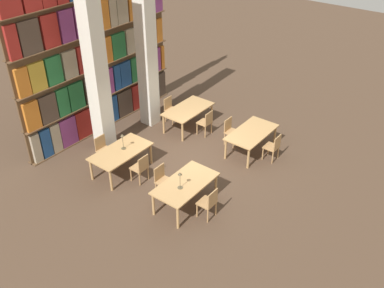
% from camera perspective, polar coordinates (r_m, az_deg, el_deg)
% --- Properties ---
extents(ground_plane, '(40.00, 40.00, 0.00)m').
position_cam_1_polar(ground_plane, '(13.25, -0.43, -2.21)').
color(ground_plane, '#4C3828').
extents(bookshelf_bank, '(6.22, 0.35, 5.50)m').
position_cam_1_polar(bookshelf_bank, '(14.29, -12.37, 11.87)').
color(bookshelf_bank, brown).
rests_on(bookshelf_bank, ground_plane).
extents(pillar_left, '(0.50, 0.50, 6.00)m').
position_cam_1_polar(pillar_left, '(12.74, -12.82, 10.82)').
color(pillar_left, silver).
rests_on(pillar_left, ground_plane).
extents(pillar_center, '(0.50, 0.50, 6.00)m').
position_cam_1_polar(pillar_center, '(14.10, -6.17, 13.60)').
color(pillar_center, silver).
rests_on(pillar_center, ground_plane).
extents(reading_table_0, '(1.81, 0.97, 0.73)m').
position_cam_1_polar(reading_table_0, '(11.22, -0.88, -5.50)').
color(reading_table_0, tan).
rests_on(reading_table_0, ground_plane).
extents(chair_0, '(0.42, 0.40, 0.88)m').
position_cam_1_polar(chair_0, '(10.96, 2.24, -7.80)').
color(chair_0, tan).
rests_on(chair_0, ground_plane).
extents(chair_1, '(0.42, 0.40, 0.88)m').
position_cam_1_polar(chair_1, '(11.71, -3.91, -4.78)').
color(chair_1, tan).
rests_on(chair_1, ground_plane).
extents(desk_lamp_0, '(0.14, 0.14, 0.49)m').
position_cam_1_polar(desk_lamp_0, '(10.81, -1.61, -4.50)').
color(desk_lamp_0, brown).
rests_on(desk_lamp_0, reading_table_0).
extents(reading_table_1, '(1.81, 0.97, 0.73)m').
position_cam_1_polar(reading_table_1, '(13.45, 7.95, 1.35)').
color(reading_table_1, tan).
rests_on(reading_table_1, ground_plane).
extents(chair_2, '(0.42, 0.40, 0.88)m').
position_cam_1_polar(chair_2, '(13.26, 10.77, -0.34)').
color(chair_2, tan).
rests_on(chair_2, ground_plane).
extents(chair_3, '(0.42, 0.40, 0.88)m').
position_cam_1_polar(chair_3, '(13.88, 5.20, 1.79)').
color(chair_3, tan).
rests_on(chair_3, ground_plane).
extents(reading_table_2, '(1.81, 0.97, 0.73)m').
position_cam_1_polar(reading_table_2, '(12.60, -9.46, -1.19)').
color(reading_table_2, tan).
rests_on(reading_table_2, ground_plane).
extents(chair_4, '(0.42, 0.40, 0.88)m').
position_cam_1_polar(chair_4, '(12.23, -6.86, -3.11)').
color(chair_4, tan).
rests_on(chair_4, ground_plane).
extents(chair_5, '(0.42, 0.40, 0.88)m').
position_cam_1_polar(chair_5, '(13.19, -11.73, -0.66)').
color(chair_5, tan).
rests_on(chair_5, ground_plane).
extents(desk_lamp_1, '(0.14, 0.14, 0.49)m').
position_cam_1_polar(desk_lamp_1, '(12.46, -9.24, 0.67)').
color(desk_lamp_1, brown).
rests_on(desk_lamp_1, reading_table_2).
extents(reading_table_3, '(1.81, 0.97, 0.73)m').
position_cam_1_polar(reading_table_3, '(14.63, -0.52, 4.48)').
color(reading_table_3, tan).
rests_on(reading_table_3, ground_plane).
extents(chair_6, '(0.42, 0.40, 0.88)m').
position_cam_1_polar(chair_6, '(14.30, 1.87, 2.94)').
color(chair_6, tan).
rests_on(chair_6, ground_plane).
extents(chair_7, '(0.42, 0.40, 0.88)m').
position_cam_1_polar(chair_7, '(15.14, -2.87, 4.72)').
color(chair_7, tan).
rests_on(chair_7, ground_plane).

